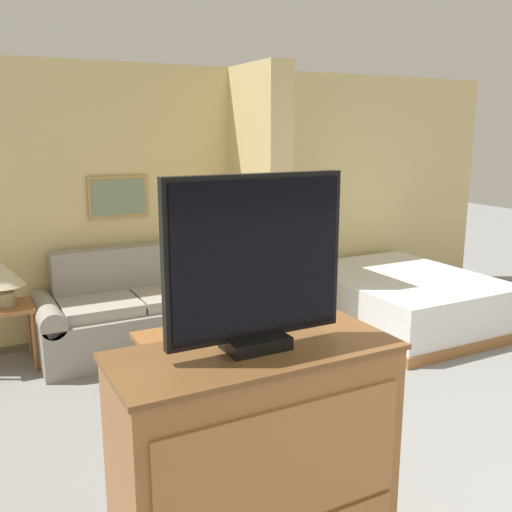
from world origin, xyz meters
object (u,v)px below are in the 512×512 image
Objects in this scene: tv_dresser at (256,487)px; tv at (256,265)px; couch at (135,314)px; bed at (400,298)px; coffee_table at (179,342)px; table_lamp at (2,277)px.

tv_dresser is 0.92m from tv.
couch is 3.21m from tv_dresser.
couch reaches higher than bed.
coffee_table is 0.55× the size of tv_dresser.
couch is 2.72m from bed.
bed is at bearing 40.23° from tv_dresser.
table_lamp is 0.19× the size of bed.
coffee_table is at bearing -171.22° from bed.
table_lamp reaches higher than couch.
tv is 4.19m from bed.
tv is at bearing -97.15° from couch.
table_lamp is 0.32× the size of tv_dresser.
tv reaches higher than couch.
coffee_table is 1.61m from table_lamp.
tv_dresser is at bearing -77.97° from table_lamp.
couch is 3.41m from tv.
bed is (3.06, 2.58, -1.24)m from tv.
bed reaches higher than coffee_table.
table_lamp is at bearing 177.07° from couch.
couch reaches higher than coffee_table.
tv_dresser is (-0.46, -2.19, 0.22)m from coffee_table.
couch is at bearing -2.93° from table_lamp.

